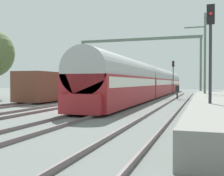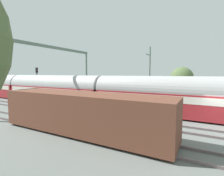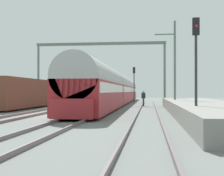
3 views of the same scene
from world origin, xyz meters
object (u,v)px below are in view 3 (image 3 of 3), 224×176
at_px(railway_signal_far, 134,80).
at_px(catenary_gantry, 100,58).
at_px(passenger_train, 117,89).
at_px(railway_signal_near, 196,56).
at_px(freight_car, 22,93).
at_px(person_crossing, 143,97).

distance_m(railway_signal_far, catenary_gantry, 8.77).
bearing_deg(railway_signal_far, passenger_train, -107.51).
height_order(railway_signal_near, catenary_gantry, catenary_gantry).
xyz_separation_m(freight_car, catenary_gantry, (6.09, 10.29, 4.44)).
distance_m(person_crossing, railway_signal_far, 11.90).
xyz_separation_m(passenger_train, freight_car, (-8.12, -11.61, -0.50)).
bearing_deg(freight_car, railway_signal_near, -41.24).
relative_size(person_crossing, railway_signal_far, 0.33).
height_order(passenger_train, railway_signal_far, railway_signal_far).
bearing_deg(railway_signal_near, catenary_gantry, 110.40).
bearing_deg(passenger_train, railway_signal_near, -74.94).
distance_m(passenger_train, railway_signal_far, 6.52).
bearing_deg(freight_car, passenger_train, 55.04).
distance_m(person_crossing, catenary_gantry, 8.48).
xyz_separation_m(passenger_train, person_crossing, (3.52, -5.49, -0.94)).
relative_size(railway_signal_near, catenary_gantry, 0.33).
bearing_deg(railway_signal_far, person_crossing, -82.13).
bearing_deg(railway_signal_near, railway_signal_far, 98.70).
bearing_deg(person_crossing, railway_signal_near, 82.15).
relative_size(freight_car, person_crossing, 7.51).
height_order(person_crossing, catenary_gantry, catenary_gantry).
bearing_deg(freight_car, person_crossing, 27.76).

